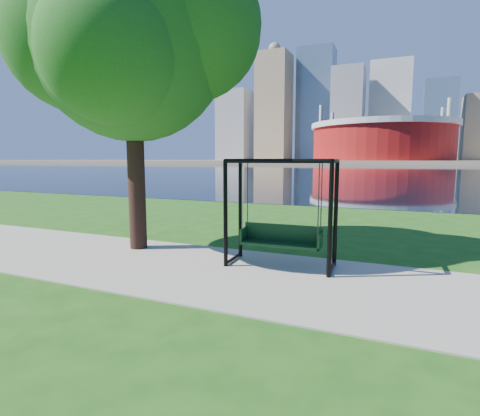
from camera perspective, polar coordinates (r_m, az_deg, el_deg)
The scene contains 8 objects.
ground at distance 8.68m, azimuth 1.41°, elevation -9.24°, with size 900.00×900.00×0.00m, color #1E5114.
path at distance 8.23m, azimuth 0.07°, elevation -10.05°, with size 120.00×4.00×0.03m, color #9E937F.
river at distance 109.77m, azimuth 22.05°, elevation 5.55°, with size 900.00×180.00×0.02m, color black.
far_bank at distance 313.72m, azimuth 23.17°, elevation 6.52°, with size 900.00×228.00×2.00m, color #937F60.
stadium at distance 243.34m, azimuth 20.77°, elevation 9.67°, with size 83.00×83.00×32.00m.
skyline at distance 328.88m, azimuth 22.75°, elevation 12.65°, with size 392.00×66.00×96.50m.
swing at distance 8.65m, azimuth 6.28°, elevation -1.12°, with size 2.49×1.17×2.50m.
park_tree at distance 11.19m, azimuth -16.24°, elevation 23.54°, with size 6.55×5.91×8.13m.
Camera 1 is at (3.13, -7.70, 2.48)m, focal length 28.00 mm.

